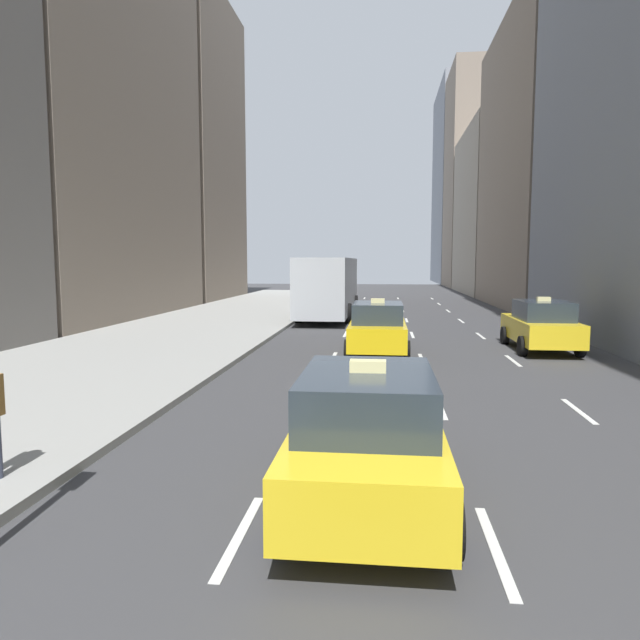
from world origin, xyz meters
TOP-DOWN VIEW (x-y plane):
  - sidewalk_left at (-7.00, 27.00)m, footprint 8.00×66.00m
  - lane_markings at (2.60, 23.00)m, footprint 5.72×56.00m
  - building_row_right at (12.00, 46.43)m, footprint 6.00×98.33m
  - taxi_lead at (1.20, 9.07)m, footprint 2.02×4.40m
  - taxi_second at (1.20, 20.78)m, footprint 2.02×4.40m
  - taxi_fourth at (6.80, 22.27)m, footprint 2.02×4.40m
  - city_bus at (-1.61, 33.44)m, footprint 2.80×11.61m

SIDE VIEW (x-z plane):
  - lane_markings at x=2.60m, z-range 0.00..0.01m
  - sidewalk_left at x=-7.00m, z-range 0.00..0.15m
  - taxi_lead at x=1.20m, z-range -0.05..1.82m
  - taxi_second at x=1.20m, z-range -0.05..1.82m
  - taxi_fourth at x=6.80m, z-range -0.05..1.82m
  - city_bus at x=-1.61m, z-range 0.16..3.41m
  - building_row_right at x=12.00m, z-range -2.65..28.30m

